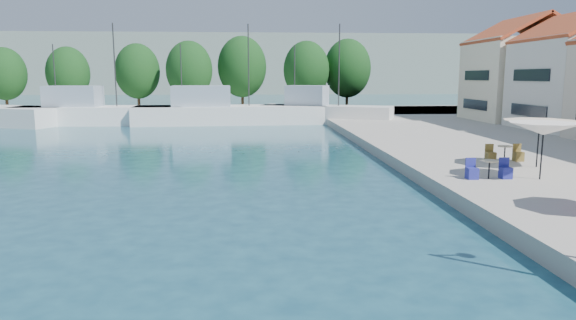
{
  "coord_description": "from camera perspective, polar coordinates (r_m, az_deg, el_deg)",
  "views": [
    {
      "loc": [
        -1.17,
        3.69,
        4.69
      ],
      "look_at": [
        0.31,
        26.0,
        1.05
      ],
      "focal_mm": 32.0,
      "sensor_mm": 36.0,
      "label": 1
    }
  ],
  "objects": [
    {
      "name": "quay_far",
      "position": [
        63.83,
        -9.98,
        5.17
      ],
      "size": [
        90.0,
        16.0,
        0.6
      ],
      "primitive_type": "cube",
      "color": "#A7A397",
      "rests_on": "ground"
    },
    {
      "name": "hill_west",
      "position": [
        158.98,
        -14.49,
        10.16
      ],
      "size": [
        180.0,
        40.0,
        16.0
      ],
      "primitive_type": "cube",
      "color": "gray",
      "rests_on": "ground"
    },
    {
      "name": "hill_east",
      "position": [
        181.06,
        9.47,
        9.55
      ],
      "size": [
        140.0,
        40.0,
        12.0
      ],
      "primitive_type": "cube",
      "color": "gray",
      "rests_on": "ground"
    },
    {
      "name": "building_06",
      "position": [
        53.59,
        24.55,
        9.29
      ],
      "size": [
        9.0,
        8.8,
        10.2
      ],
      "color": "#F1E3C1",
      "rests_on": "quay_right"
    },
    {
      "name": "trawler_02",
      "position": [
        54.15,
        -20.57,
        4.83
      ],
      "size": [
        16.63,
        4.6,
        10.2
      ],
      "rotation": [
        0.0,
        0.0,
        -0.02
      ],
      "color": "white",
      "rests_on": "ground"
    },
    {
      "name": "trawler_03",
      "position": [
        51.96,
        -6.97,
        5.19
      ],
      "size": [
        19.12,
        6.08,
        10.2
      ],
      "rotation": [
        0.0,
        0.0,
        0.06
      ],
      "color": "white",
      "rests_on": "ground"
    },
    {
      "name": "trawler_04",
      "position": [
        52.38,
        3.83,
        5.27
      ],
      "size": [
        13.56,
        8.32,
        10.2
      ],
      "rotation": [
        0.0,
        0.0,
        -0.4
      ],
      "color": "silver",
      "rests_on": "ground"
    },
    {
      "name": "tree_02",
      "position": [
        72.72,
        -28.98,
        8.37
      ],
      "size": [
        5.18,
        5.18,
        7.66
      ],
      "color": "#3F2B19",
      "rests_on": "quay_far"
    },
    {
      "name": "tree_03",
      "position": [
        70.54,
        -23.25,
        8.85
      ],
      "size": [
        5.27,
        5.27,
        7.8
      ],
      "color": "#3F2B19",
      "rests_on": "quay_far"
    },
    {
      "name": "tree_04",
      "position": [
        68.47,
        -16.38,
        9.44
      ],
      "size": [
        5.57,
        5.57,
        8.24
      ],
      "color": "#3F2B19",
      "rests_on": "quay_far"
    },
    {
      "name": "tree_05",
      "position": [
        65.49,
        -10.92,
        9.79
      ],
      "size": [
        5.72,
        5.72,
        8.47
      ],
      "color": "#3F2B19",
      "rests_on": "quay_far"
    },
    {
      "name": "tree_06",
      "position": [
        66.96,
        -5.13,
        10.27
      ],
      "size": [
        6.23,
        6.23,
        9.22
      ],
      "color": "#3F2B19",
      "rests_on": "quay_far"
    },
    {
      "name": "tree_07",
      "position": [
        64.96,
        2.06,
        9.96
      ],
      "size": [
        5.74,
        5.74,
        8.5
      ],
      "color": "#3F2B19",
      "rests_on": "quay_far"
    },
    {
      "name": "tree_08",
      "position": [
        67.58,
        6.61,
        10.08
      ],
      "size": [
        6.02,
        6.02,
        8.91
      ],
      "color": "#3F2B19",
      "rests_on": "quay_far"
    },
    {
      "name": "umbrella_white",
      "position": [
        22.74,
        26.53,
        3.12
      ],
      "size": [
        2.74,
        2.74,
        2.3
      ],
      "color": "black",
      "rests_on": "quay_right"
    },
    {
      "name": "umbrella_cream",
      "position": [
        25.85,
        26.16,
        3.45
      ],
      "size": [
        3.23,
        3.23,
        2.15
      ],
      "color": "black",
      "rests_on": "quay_right"
    },
    {
      "name": "cafe_table_02",
      "position": [
        22.27,
        21.42,
        -1.23
      ],
      "size": [
        1.82,
        0.7,
        0.76
      ],
      "color": "black",
      "rests_on": "quay_right"
    },
    {
      "name": "cafe_table_03",
      "position": [
        27.16,
        22.92,
        0.47
      ],
      "size": [
        1.82,
        0.7,
        0.76
      ],
      "color": "black",
      "rests_on": "quay_right"
    }
  ]
}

